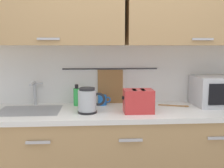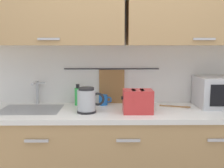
% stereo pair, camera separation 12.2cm
% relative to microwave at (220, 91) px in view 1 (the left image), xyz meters
% --- Properties ---
extents(counter_unit, '(2.53, 0.64, 0.90)m').
position_rel_microwave_xyz_m(counter_unit, '(-0.89, -0.11, -0.58)').
color(counter_unit, tan).
rests_on(counter_unit, ground).
extents(back_wall_assembly, '(3.70, 0.41, 2.50)m').
position_rel_microwave_xyz_m(back_wall_assembly, '(-0.88, 0.12, 0.49)').
color(back_wall_assembly, silver).
rests_on(back_wall_assembly, ground).
extents(sink_faucet, '(0.09, 0.17, 0.22)m').
position_rel_microwave_xyz_m(sink_faucet, '(-1.70, 0.12, 0.01)').
color(sink_faucet, '#B2B5BA').
rests_on(sink_faucet, counter_unit).
extents(microwave, '(0.46, 0.35, 0.27)m').
position_rel_microwave_xyz_m(microwave, '(0.00, 0.00, 0.00)').
color(microwave, silver).
rests_on(microwave, counter_unit).
extents(electric_kettle, '(0.23, 0.16, 0.21)m').
position_rel_microwave_xyz_m(electric_kettle, '(-1.20, -0.19, -0.03)').
color(electric_kettle, black).
rests_on(electric_kettle, counter_unit).
extents(dish_soap_bottle, '(0.06, 0.06, 0.20)m').
position_rel_microwave_xyz_m(dish_soap_bottle, '(-1.31, 0.08, -0.05)').
color(dish_soap_bottle, green).
rests_on(dish_soap_bottle, counter_unit).
extents(mug_near_sink, '(0.12, 0.08, 0.09)m').
position_rel_microwave_xyz_m(mug_near_sink, '(-1.07, 0.08, -0.09)').
color(mug_near_sink, blue).
rests_on(mug_near_sink, counter_unit).
extents(toaster, '(0.26, 0.17, 0.19)m').
position_rel_microwave_xyz_m(toaster, '(-0.79, -0.21, -0.04)').
color(toaster, red).
rests_on(toaster, counter_unit).
extents(wooden_spoon, '(0.27, 0.12, 0.01)m').
position_rel_microwave_xyz_m(wooden_spoon, '(-0.40, -0.02, -0.13)').
color(wooden_spoon, '#9E7042').
rests_on(wooden_spoon, counter_unit).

